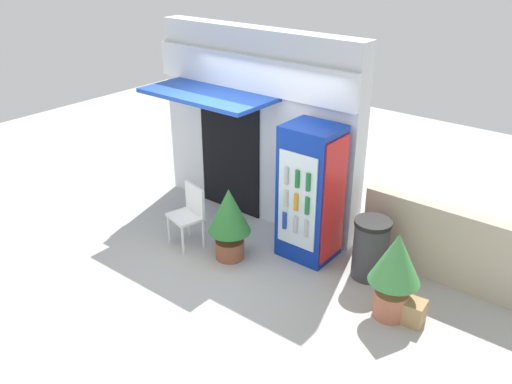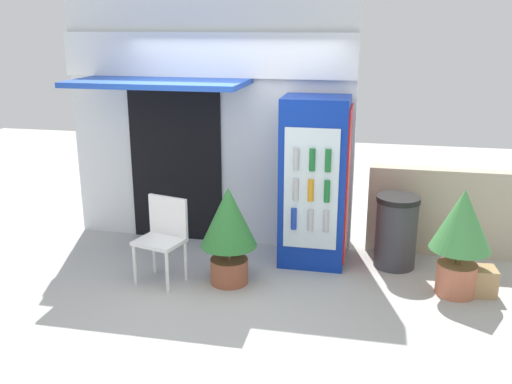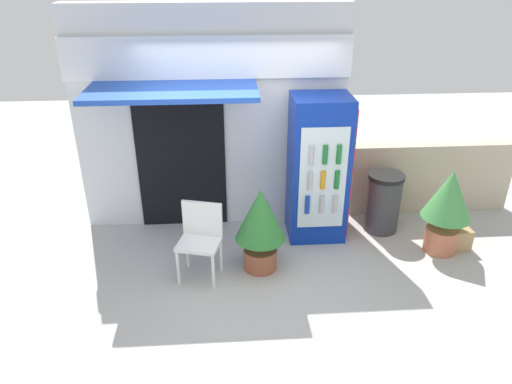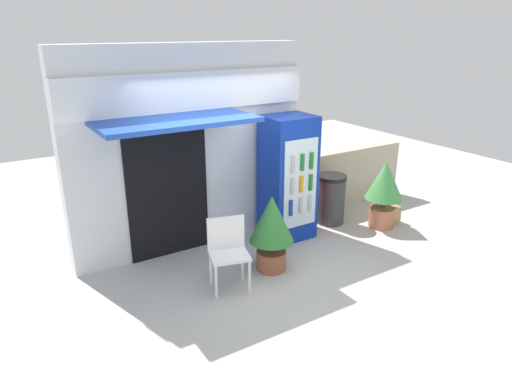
{
  "view_description": "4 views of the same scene",
  "coord_description": "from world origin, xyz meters",
  "px_view_note": "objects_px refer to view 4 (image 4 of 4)",
  "views": [
    {
      "loc": [
        4.48,
        -4.58,
        4.13
      ],
      "look_at": [
        0.35,
        0.61,
        0.92
      ],
      "focal_mm": 37.98,
      "sensor_mm": 36.0,
      "label": 1
    },
    {
      "loc": [
        1.6,
        -5.11,
        2.66
      ],
      "look_at": [
        0.43,
        0.4,
        0.98
      ],
      "focal_mm": 39.74,
      "sensor_mm": 36.0,
      "label": 2
    },
    {
      "loc": [
        -0.2,
        -4.53,
        3.41
      ],
      "look_at": [
        0.14,
        0.4,
        0.94
      ],
      "focal_mm": 33.39,
      "sensor_mm": 36.0,
      "label": 3
    },
    {
      "loc": [
        -2.91,
        -4.33,
        3.1
      ],
      "look_at": [
        0.19,
        0.64,
        0.99
      ],
      "focal_mm": 32.02,
      "sensor_mm": 36.0,
      "label": 4
    }
  ],
  "objects_px": {
    "plastic_chair": "(228,247)",
    "cardboard_box": "(388,215)",
    "drink_cooler": "(288,178)",
    "potted_plant_near_shop": "(272,226)",
    "potted_plant_curbside": "(384,187)",
    "trash_bin": "(331,199)"
  },
  "relations": [
    {
      "from": "plastic_chair",
      "to": "cardboard_box",
      "type": "distance_m",
      "value": 3.27
    },
    {
      "from": "potted_plant_curbside",
      "to": "cardboard_box",
      "type": "bearing_deg",
      "value": 12.87
    },
    {
      "from": "drink_cooler",
      "to": "potted_plant_near_shop",
      "type": "relative_size",
      "value": 1.8
    },
    {
      "from": "plastic_chair",
      "to": "trash_bin",
      "type": "bearing_deg",
      "value": 19.7
    },
    {
      "from": "potted_plant_near_shop",
      "to": "cardboard_box",
      "type": "height_order",
      "value": "potted_plant_near_shop"
    },
    {
      "from": "potted_plant_curbside",
      "to": "potted_plant_near_shop",
      "type": "bearing_deg",
      "value": -174.66
    },
    {
      "from": "potted_plant_near_shop",
      "to": "trash_bin",
      "type": "xyz_separation_m",
      "value": [
        1.73,
        0.8,
        -0.22
      ]
    },
    {
      "from": "potted_plant_near_shop",
      "to": "trash_bin",
      "type": "relative_size",
      "value": 1.28
    },
    {
      "from": "drink_cooler",
      "to": "trash_bin",
      "type": "distance_m",
      "value": 1.07
    },
    {
      "from": "plastic_chair",
      "to": "cardboard_box",
      "type": "bearing_deg",
      "value": 5.81
    },
    {
      "from": "potted_plant_near_shop",
      "to": "drink_cooler",
      "type": "bearing_deg",
      "value": 43.15
    },
    {
      "from": "drink_cooler",
      "to": "plastic_chair",
      "type": "xyz_separation_m",
      "value": [
        -1.5,
        -0.82,
        -0.42
      ]
    },
    {
      "from": "drink_cooler",
      "to": "potted_plant_curbside",
      "type": "relative_size",
      "value": 1.71
    },
    {
      "from": "cardboard_box",
      "to": "potted_plant_curbside",
      "type": "bearing_deg",
      "value": -167.13
    },
    {
      "from": "potted_plant_near_shop",
      "to": "cardboard_box",
      "type": "bearing_deg",
      "value": 5.96
    },
    {
      "from": "drink_cooler",
      "to": "plastic_chair",
      "type": "distance_m",
      "value": 1.76
    },
    {
      "from": "drink_cooler",
      "to": "potted_plant_near_shop",
      "type": "height_order",
      "value": "drink_cooler"
    },
    {
      "from": "plastic_chair",
      "to": "cardboard_box",
      "type": "height_order",
      "value": "plastic_chair"
    },
    {
      "from": "trash_bin",
      "to": "cardboard_box",
      "type": "bearing_deg",
      "value": -33.97
    },
    {
      "from": "potted_plant_curbside",
      "to": "cardboard_box",
      "type": "height_order",
      "value": "potted_plant_curbside"
    },
    {
      "from": "drink_cooler",
      "to": "cardboard_box",
      "type": "relative_size",
      "value": 5.12
    },
    {
      "from": "plastic_chair",
      "to": "potted_plant_curbside",
      "type": "distance_m",
      "value": 3.04
    }
  ]
}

